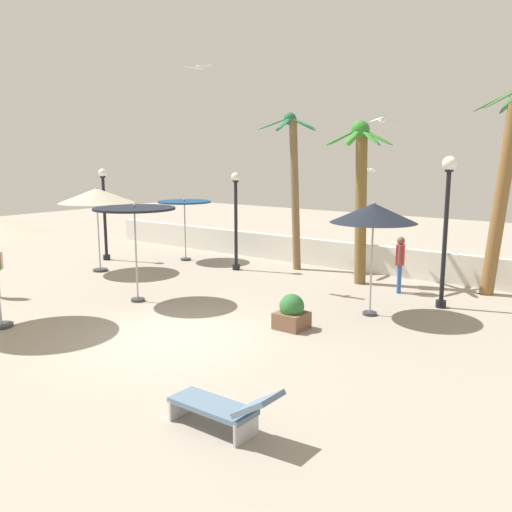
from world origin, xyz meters
name	(u,v)px	position (x,y,z in m)	size (l,w,h in m)	color
ground_plane	(171,335)	(0.00, 0.00, 0.00)	(56.00, 56.00, 0.00)	#9E9384
boundary_wall	(357,257)	(0.00, 9.23, 0.50)	(25.20, 0.30, 0.99)	silver
patio_umbrella_1	(373,214)	(2.91, 4.32, 2.66)	(2.21, 2.21, 2.96)	#333338
patio_umbrella_2	(97,196)	(-7.29, 3.51, 2.70)	(2.64, 2.64, 3.01)	#333338
patio_umbrella_3	(184,205)	(-6.34, 6.90, 2.19)	(2.07, 2.07, 2.44)	#333338
patio_umbrella_4	(134,213)	(-2.97, 1.56, 2.53)	(2.26, 2.26, 2.78)	#333338
palm_tree_0	(294,175)	(-2.04, 8.12, 3.41)	(2.22, 2.27, 5.61)	brown
palm_tree_2	(361,184)	(0.96, 7.44, 3.21)	(2.22, 2.22, 5.19)	brown
palm_tree_3	(508,166)	(5.05, 8.46, 3.80)	(2.74, 2.73, 6.22)	brown
lamp_post_0	(236,216)	(-3.55, 6.68, 1.98)	(0.32, 0.32, 3.52)	black
lamp_post_1	(446,214)	(4.14, 6.16, 2.58)	(0.38, 0.38, 4.09)	black
lamp_post_2	(104,208)	(-8.91, 5.04, 2.07)	(0.33, 0.33, 3.61)	black
lounge_chair_0	(224,407)	(3.92, -2.68, 0.40)	(1.87, 0.56, 0.83)	#B7B7BC
guest_0	(400,259)	(2.55, 7.03, 1.04)	(0.34, 0.54, 1.71)	#3359B2
seagull_0	(200,67)	(-2.85, 4.17, 6.71)	(1.14, 0.38, 0.15)	white
seagull_1	(382,120)	(0.86, 9.02, 5.26)	(0.41, 1.33, 0.20)	white
seagull_2	(372,170)	(-0.48, 11.20, 3.56)	(0.59, 0.90, 0.14)	white
planter	(292,313)	(1.92, 2.12, 0.38)	(0.70, 0.70, 0.85)	brown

